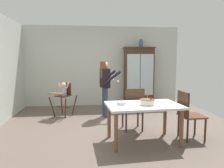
% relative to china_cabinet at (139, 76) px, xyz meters
% --- Properties ---
extents(ground_plane, '(6.24, 6.24, 0.00)m').
position_rel_china_cabinet_xyz_m(ground_plane, '(-1.23, -2.37, -1.00)').
color(ground_plane, '#66564C').
extents(wall_back, '(5.32, 0.06, 2.70)m').
position_rel_china_cabinet_xyz_m(wall_back, '(-1.23, 0.26, 0.35)').
color(wall_back, silver).
rests_on(wall_back, ground_plane).
extents(china_cabinet, '(1.03, 0.48, 1.99)m').
position_rel_china_cabinet_xyz_m(china_cabinet, '(0.00, 0.00, 0.00)').
color(china_cabinet, '#422819').
rests_on(china_cabinet, ground_plane).
extents(ceramic_vase, '(0.13, 0.13, 0.27)m').
position_rel_china_cabinet_xyz_m(ceramic_vase, '(0.06, 0.00, 1.11)').
color(ceramic_vase, '#3D567F').
rests_on(ceramic_vase, china_cabinet).
extents(high_chair_with_toddler, '(0.78, 0.84, 0.95)m').
position_rel_china_cabinet_xyz_m(high_chair_with_toddler, '(-2.42, -1.11, -0.35)').
color(high_chair_with_toddler, '#422819').
rests_on(high_chair_with_toddler, ground_plane).
extents(adult_person, '(0.58, 0.56, 1.53)m').
position_rel_china_cabinet_xyz_m(adult_person, '(-1.27, -1.35, -0.03)').
color(adult_person, '#33425B').
rests_on(adult_person, ground_plane).
extents(dining_table, '(1.44, 0.98, 0.74)m').
position_rel_china_cabinet_xyz_m(dining_table, '(-0.70, -3.27, -0.36)').
color(dining_table, silver).
rests_on(dining_table, ground_plane).
extents(birthday_cake, '(0.28, 0.28, 0.19)m').
position_rel_china_cabinet_xyz_m(birthday_cake, '(-0.65, -3.33, -0.21)').
color(birthday_cake, white).
rests_on(birthday_cake, dining_table).
extents(serving_bowl, '(0.18, 0.18, 0.05)m').
position_rel_china_cabinet_xyz_m(serving_bowl, '(-1.12, -3.24, -0.23)').
color(serving_bowl, silver).
rests_on(serving_bowl, dining_table).
extents(dining_chair_far_side, '(0.46, 0.46, 0.96)m').
position_rel_china_cabinet_xyz_m(dining_chair_far_side, '(-0.75, -2.60, -0.45)').
color(dining_chair_far_side, '#422819').
rests_on(dining_chair_far_side, ground_plane).
extents(dining_chair_right_end, '(0.46, 0.46, 0.96)m').
position_rel_china_cabinet_xyz_m(dining_chair_right_end, '(0.21, -3.21, -0.45)').
color(dining_chair_right_end, '#422819').
rests_on(dining_chair_right_end, ground_plane).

